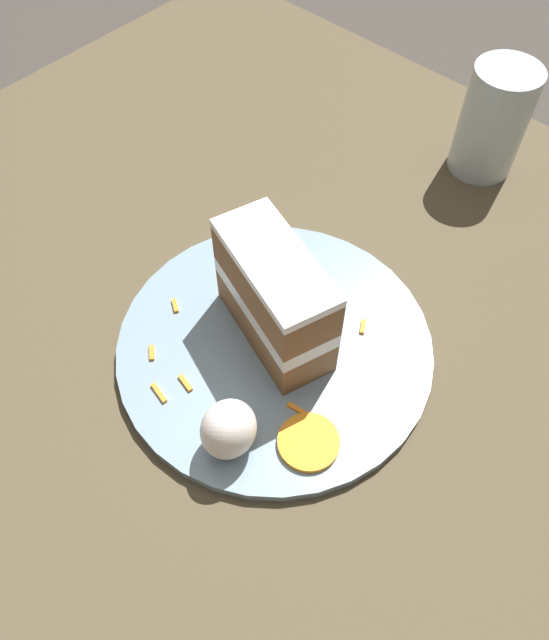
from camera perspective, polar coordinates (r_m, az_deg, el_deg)
name	(u,v)px	position (r m, az deg, el deg)	size (l,w,h in m)	color
ground_plane	(230,359)	(0.59, -4.12, -3.59)	(6.00, 6.00, 0.00)	#38332D
dining_table	(229,350)	(0.58, -4.21, -2.78)	(0.94, 0.95, 0.03)	#4C422D
plate	(275,346)	(0.56, 0.00, -2.38)	(0.28, 0.28, 0.01)	gray
cake_slice	(275,297)	(0.52, 0.04, 2.10)	(0.09, 0.13, 0.10)	brown
cream_dollop	(229,429)	(0.48, -4.22, -9.93)	(0.05, 0.04, 0.06)	white
orange_garnish	(309,442)	(0.51, 3.13, -11.09)	(0.05, 0.05, 0.01)	orange
carrot_shreds_scatter	(235,343)	(0.55, -3.62, -2.14)	(0.20, 0.17, 0.00)	orange
drinking_glass	(491,127)	(0.73, 19.17, 16.29)	(0.07, 0.07, 0.12)	silver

